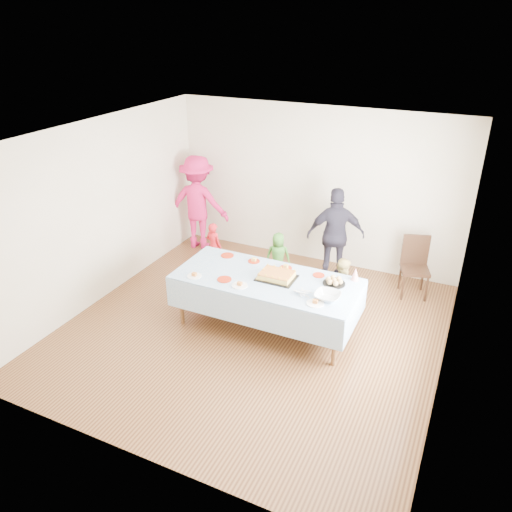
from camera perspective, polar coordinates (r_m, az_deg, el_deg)
The scene contains 22 objects.
ground at distance 7.09m, azimuth -0.37°, elevation -8.35°, with size 5.00×5.00×0.00m, color #462614.
room_walls at distance 6.24m, azimuth 0.05°, elevation 5.08°, with size 5.04×5.04×2.72m.
party_table at distance 6.76m, azimuth 1.18°, elevation -2.95°, with size 2.50×1.10×0.78m.
birthday_cake at distance 6.71m, azimuth 2.38°, elevation -2.26°, with size 0.51×0.39×0.09m.
rolls_tray at distance 6.66m, azimuth 8.92°, elevation -2.89°, with size 0.30×0.30×0.09m.
punch_bowl at distance 6.31m, azimuth 8.18°, elevation -4.56°, with size 0.33×0.33×0.08m, color silver.
party_hat at distance 6.78m, azimuth 11.27°, elevation -2.02°, with size 0.11×0.11×0.18m, color silver.
fork_pile at distance 6.38m, azimuth 5.25°, elevation -4.08°, with size 0.24×0.18×0.07m, color white, non-canonical shape.
plate_red_far_a at distance 7.35m, azimuth -3.30°, elevation 0.07°, with size 0.19×0.19×0.01m, color #B3230D.
plate_red_far_b at distance 7.18m, azimuth -0.24°, elevation -0.59°, with size 0.17×0.17×0.01m, color #B3230D.
plate_red_far_c at distance 7.00m, azimuth 3.41°, elevation -1.38°, with size 0.18×0.18×0.01m, color #B3230D.
plate_red_far_d at distance 6.85m, azimuth 7.17°, elevation -2.18°, with size 0.16×0.16×0.01m, color #B3230D.
plate_red_near at distance 6.71m, azimuth -3.64°, elevation -2.68°, with size 0.20×0.20×0.01m, color #B3230D.
plate_white_left at distance 6.83m, azimuth -7.06°, elevation -2.29°, with size 0.20×0.20×0.01m, color white.
plate_white_mid at distance 6.55m, azimuth -1.88°, elevation -3.38°, with size 0.21×0.21×0.01m, color white.
plate_white_right at distance 6.21m, azimuth 6.79°, elevation -5.39°, with size 0.22×0.22×0.01m, color white.
dining_chair at distance 8.09m, azimuth 17.70°, elevation -0.71°, with size 0.52×0.52×0.95m.
toddler_left at distance 8.51m, azimuth -4.83°, elevation 1.10°, with size 0.31×0.20×0.85m, color red.
toddler_mid at distance 8.17m, azimuth 2.53°, elevation -0.06°, with size 0.40×0.26×0.82m, color #3C7E2A.
toddler_right at distance 7.29m, azimuth 9.67°, elevation -3.50°, with size 0.44×0.34×0.91m, color tan.
adult_left at distance 9.24m, azimuth -6.63°, elevation 6.07°, with size 1.12×0.65×1.74m, color #C91958.
adult_right at distance 8.12m, azimuth 9.09°, elevation 2.37°, with size 0.92×0.38×1.57m, color #282533.
Camera 1 is at (2.52, -5.27, 4.01)m, focal length 35.00 mm.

